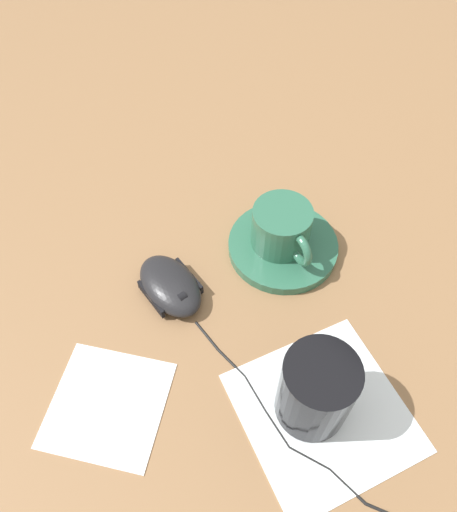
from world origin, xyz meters
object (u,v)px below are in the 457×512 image
Objects in this scene: drinking_glass at (316,391)px; coffee_cup at (282,228)px; computer_mouse at (170,285)px; saucer at (283,246)px.

coffee_cup is at bearing -36.98° from drinking_glass.
coffee_cup is 0.15m from computer_mouse.
saucer is 0.04m from coffee_cup.
coffee_cup reaches higher than computer_mouse.
saucer is 1.48× the size of drinking_glass.
saucer is 0.21m from drinking_glass.
coffee_cup reaches higher than saucer.
drinking_glass reaches higher than saucer.
drinking_glass is (-0.21, -0.02, 0.03)m from computer_mouse.
computer_mouse is (0.04, 0.15, -0.03)m from coffee_cup.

